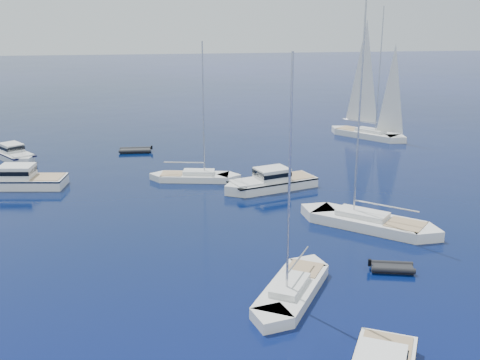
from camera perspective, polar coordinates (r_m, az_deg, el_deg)
The scene contains 9 objects.
motor_cruiser_centre at distance 56.37m, azimuth 2.93°, elevation -0.88°, with size 3.08×10.06×2.64m, color silver, non-canonical shape.
motor_cruiser_far_l at distance 61.04m, azimuth -20.96°, elevation -0.61°, with size 3.22×10.53×2.76m, color silver, non-canonical shape.
motor_cruiser_horizon at distance 72.34m, azimuth -21.22°, elevation 1.94°, with size 2.66×8.69×2.28m, color silver, non-canonical shape.
sailboat_fore at distance 36.45m, azimuth 5.06°, elevation -11.12°, with size 2.69×10.35×15.21m, color silver, non-canonical shape.
sailboat_mid_r at distance 47.90m, azimuth 12.34°, elevation -4.48°, with size 3.24×12.44×18.29m, color silver, non-canonical shape.
sailboat_centre at distance 59.35m, azimuth -4.40°, elevation -0.00°, with size 2.52×9.71×14.27m, color silver, non-canonical shape.
sailboat_sails_r at distance 80.58m, azimuth 12.29°, elevation 4.11°, with size 3.11×11.96×17.58m, color silver, non-canonical shape.
tender_grey_near at distance 40.66m, azimuth 14.59°, elevation -8.56°, with size 1.71×2.99×0.95m, color black, non-canonical shape.
tender_grey_far at distance 71.72m, azimuth -10.17°, elevation 2.70°, with size 2.15×3.98×0.95m, color black, non-canonical shape.
Camera 1 is at (-6.09, -20.24, 16.92)m, focal length 43.78 mm.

